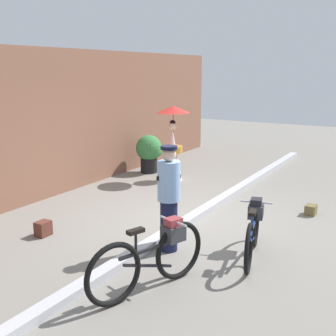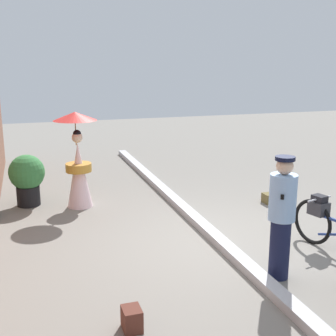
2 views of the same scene
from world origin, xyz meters
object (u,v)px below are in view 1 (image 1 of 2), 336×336
object	(u,v)px
backpack_on_pavement	(43,228)
backpack_spare	(311,210)
bicycle_near_officer	(253,229)
person_officer	(169,196)
person_with_parasol	(173,143)
potted_plant_by_door	(150,151)
bicycle_far_side	(152,256)

from	to	relation	value
backpack_on_pavement	backpack_spare	xyz separation A→B (m)	(3.35, -3.57, -0.03)
bicycle_near_officer	person_officer	world-z (taller)	person_officer
person_with_parasol	backpack_spare	distance (m)	3.80
bicycle_near_officer	potted_plant_by_door	distance (m)	5.60
person_with_parasol	backpack_spare	world-z (taller)	person_with_parasol
bicycle_near_officer	backpack_on_pavement	world-z (taller)	bicycle_near_officer
bicycle_far_side	potted_plant_by_door	bearing A→B (deg)	33.36
person_with_parasol	backpack_on_pavement	world-z (taller)	person_with_parasol
potted_plant_by_door	person_officer	bearing A→B (deg)	-143.69
potted_plant_by_door	backpack_on_pavement	size ratio (longest dim) A/B	4.07
bicycle_near_officer	potted_plant_by_door	size ratio (longest dim) A/B	1.62
person_officer	backpack_on_pavement	bearing A→B (deg)	105.04
bicycle_near_officer	backpack_on_pavement	size ratio (longest dim) A/B	6.58
bicycle_far_side	person_with_parasol	distance (m)	5.52
bicycle_near_officer	potted_plant_by_door	xyz separation A→B (m)	(3.69, 4.21, 0.15)
backpack_spare	person_officer	bearing A→B (deg)	152.00
bicycle_far_side	backpack_on_pavement	xyz separation A→B (m)	(0.58, 2.52, -0.32)
bicycle_far_side	backpack_on_pavement	bearing A→B (deg)	77.04
person_officer	potted_plant_by_door	xyz separation A→B (m)	(4.13, 3.03, -0.29)
bicycle_far_side	person_officer	world-z (taller)	person_officer
person_officer	potted_plant_by_door	distance (m)	5.13
person_officer	backpack_spare	size ratio (longest dim) A/B	6.51
person_officer	person_with_parasol	xyz separation A→B (m)	(3.74, 2.10, 0.07)
potted_plant_by_door	backpack_spare	xyz separation A→B (m)	(-1.34, -4.52, -0.47)
person_officer	person_with_parasol	world-z (taller)	person_with_parasol
backpack_on_pavement	bicycle_near_officer	bearing A→B (deg)	-73.05
person_with_parasol	bicycle_near_officer	bearing A→B (deg)	-135.29
person_officer	backpack_on_pavement	distance (m)	2.28
bicycle_near_officer	person_with_parasol	world-z (taller)	person_with_parasol
bicycle_near_officer	person_with_parasol	bearing A→B (deg)	44.71
bicycle_near_officer	backpack_spare	distance (m)	2.40
person_officer	person_with_parasol	size ratio (longest dim) A/B	0.88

